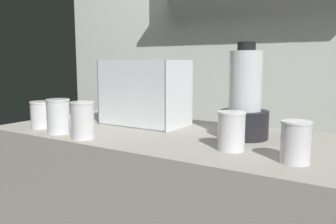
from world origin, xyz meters
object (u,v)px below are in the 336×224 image
object	(u,v)px
juice_cup_pomegranate_middle	(83,122)
juice_cup_mango_far_right	(296,144)
juice_cup_pomegranate_right	(231,133)
juice_cup_carrot_far_left	(42,116)
juice_cup_orange_left	(58,118)
blender_pitcher	(245,102)
carrot_display_bin	(145,104)

from	to	relation	value
juice_cup_pomegranate_middle	juice_cup_mango_far_right	size ratio (longest dim) A/B	1.15
juice_cup_pomegranate_right	juice_cup_mango_far_right	bearing A→B (deg)	-10.82
juice_cup_carrot_far_left	juice_cup_orange_left	bearing A→B (deg)	-14.58
blender_pitcher	juice_cup_carrot_far_left	xyz separation A→B (m)	(-0.78, -0.26, -0.08)
juice_cup_carrot_far_left	juice_cup_pomegranate_right	world-z (taller)	juice_cup_pomegranate_right
blender_pitcher	juice_cup_carrot_far_left	bearing A→B (deg)	-161.67
juice_cup_mango_far_right	juice_cup_orange_left	bearing A→B (deg)	-175.30
juice_cup_carrot_far_left	juice_cup_pomegranate_middle	xyz separation A→B (m)	(0.30, -0.06, 0.01)
carrot_display_bin	juice_cup_pomegranate_right	xyz separation A→B (m)	(0.49, -0.23, -0.04)
carrot_display_bin	juice_cup_mango_far_right	bearing A→B (deg)	-20.98
juice_cup_pomegranate_right	juice_cup_carrot_far_left	bearing A→B (deg)	-175.09
carrot_display_bin	juice_cup_carrot_far_left	bearing A→B (deg)	-137.23
carrot_display_bin	blender_pitcher	bearing A→B (deg)	-4.49
juice_cup_orange_left	juice_cup_pomegranate_middle	size ratio (longest dim) A/B	0.99
blender_pitcher	juice_cup_carrot_far_left	distance (m)	0.83
juice_cup_mango_far_right	carrot_display_bin	bearing A→B (deg)	159.02
blender_pitcher	juice_cup_orange_left	world-z (taller)	blender_pitcher
juice_cup_orange_left	blender_pitcher	bearing A→B (deg)	25.23
juice_cup_carrot_far_left	blender_pitcher	bearing A→B (deg)	18.33
juice_cup_orange_left	juice_cup_mango_far_right	size ratio (longest dim) A/B	1.14
juice_cup_carrot_far_left	juice_cup_pomegranate_right	distance (m)	0.81
juice_cup_pomegranate_middle	juice_cup_carrot_far_left	bearing A→B (deg)	169.37
juice_cup_orange_left	carrot_display_bin	bearing A→B (deg)	63.09
blender_pitcher	juice_cup_mango_far_right	world-z (taller)	blender_pitcher
juice_cup_orange_left	juice_cup_pomegranate_middle	distance (m)	0.15
carrot_display_bin	juice_cup_carrot_far_left	world-z (taller)	carrot_display_bin
juice_cup_carrot_far_left	juice_cup_mango_far_right	world-z (taller)	juice_cup_mango_far_right
carrot_display_bin	juice_cup_pomegranate_right	size ratio (longest dim) A/B	2.94
blender_pitcher	juice_cup_orange_left	xyz separation A→B (m)	(-0.63, -0.30, -0.07)
carrot_display_bin	blender_pitcher	world-z (taller)	blender_pitcher
juice_cup_mango_far_right	juice_cup_pomegranate_middle	bearing A→B (deg)	-172.96
blender_pitcher	juice_cup_pomegranate_middle	xyz separation A→B (m)	(-0.49, -0.32, -0.07)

